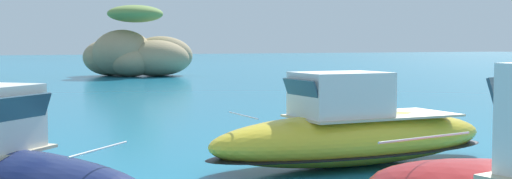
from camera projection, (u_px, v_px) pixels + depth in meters
The scene contains 2 objects.
islet_small at pixel (137, 53), 69.30m from camera, with size 12.58×9.96×7.33m.
motorboat_yellow at pixel (352, 134), 18.51m from camera, with size 8.87×2.91×2.59m.
Camera 1 is at (-13.51, -3.15, 3.38)m, focal length 46.80 mm.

